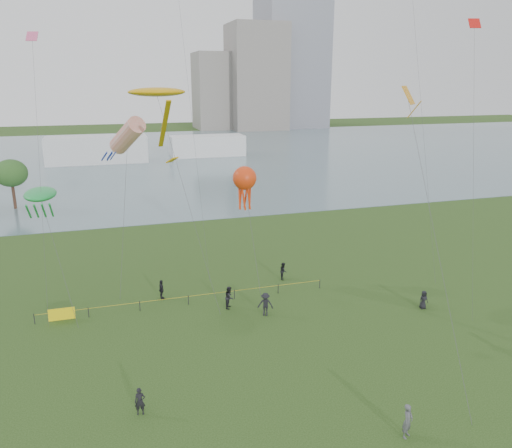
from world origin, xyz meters
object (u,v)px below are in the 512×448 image
object	(u,v)px
kite_flyer	(408,421)
kite_stingray	(157,93)
kite_octopus	(245,179)
fence	(113,308)

from	to	relation	value
kite_flyer	kite_stingray	world-z (taller)	kite_stingray
kite_flyer	kite_stingray	distance (m)	30.79
kite_stingray	kite_octopus	size ratio (longest dim) A/B	1.65
fence	kite_stingray	xyz separation A→B (m)	(4.95, 4.93, 16.60)
kite_stingray	kite_octopus	xyz separation A→B (m)	(7.48, -0.13, -7.65)
fence	kite_octopus	world-z (taller)	kite_octopus
kite_flyer	kite_stingray	xyz separation A→B (m)	(-9.60, 24.37, 16.19)
kite_octopus	kite_flyer	bearing A→B (deg)	-108.77
fence	kite_flyer	xyz separation A→B (m)	(14.54, -19.43, 0.41)
kite_stingray	kite_octopus	bearing A→B (deg)	-0.89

